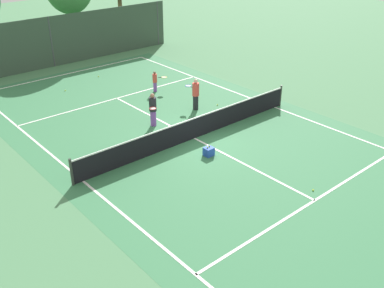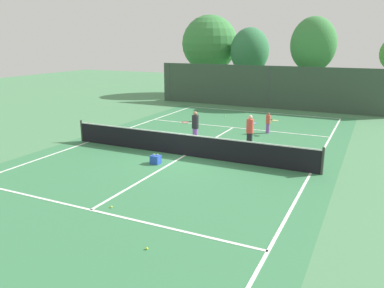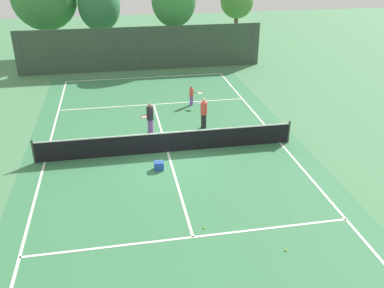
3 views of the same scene
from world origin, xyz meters
TOP-DOWN VIEW (x-y plane):
  - ground_plane at (0.00, 0.00)m, footprint 80.00×80.00m
  - court_surface at (0.00, 0.00)m, footprint 13.00×25.00m
  - tennis_net at (0.00, 0.00)m, footprint 11.90×0.10m
  - perimeter_fence at (0.00, 14.00)m, footprint 18.00×0.12m
  - tree_0 at (-2.94, 18.48)m, footprint 3.32×3.61m
  - tree_1 at (2.74, 16.23)m, footprint 3.42×3.08m
  - tree_2 at (-7.19, 19.54)m, footprint 5.19×5.19m
  - player_0 at (2.23, 2.47)m, footprint 0.35×0.91m
  - player_1 at (2.24, 5.88)m, footprint 0.80×0.62m
  - player_2 at (-0.57, 2.27)m, footprint 0.74×0.86m
  - ball_crate at (-0.58, -1.58)m, footprint 0.38×0.34m
  - tennis_ball_0 at (0.47, -5.99)m, footprint 0.07×0.07m
  - tennis_ball_1 at (3.42, 2.11)m, footprint 0.07×0.07m
  - tennis_ball_2 at (-1.01, 0.67)m, footprint 0.07×0.07m
  - tennis_ball_3 at (1.07, 10.23)m, footprint 0.07×0.07m
  - tennis_ball_4 at (2.78, -7.61)m, footprint 0.07×0.07m
  - tennis_ball_5 at (-1.61, 9.26)m, footprint 0.07×0.07m

SIDE VIEW (x-z plane):
  - ground_plane at x=0.00m, z-range 0.00..0.00m
  - court_surface at x=0.00m, z-range 0.00..0.01m
  - tennis_ball_0 at x=0.47m, z-range 0.00..0.07m
  - tennis_ball_1 at x=3.42m, z-range 0.00..0.07m
  - tennis_ball_2 at x=-1.01m, z-range 0.00..0.07m
  - tennis_ball_3 at x=1.07m, z-range 0.00..0.07m
  - tennis_ball_4 at x=2.78m, z-range 0.00..0.07m
  - tennis_ball_5 at x=-1.61m, z-range 0.00..0.07m
  - ball_crate at x=-0.58m, z-range -0.03..0.40m
  - tennis_net at x=0.00m, z-range -0.04..1.06m
  - player_1 at x=2.24m, z-range 0.03..1.19m
  - player_2 at x=-0.57m, z-range 0.03..1.63m
  - player_0 at x=2.23m, z-range 0.03..1.64m
  - perimeter_fence at x=0.00m, z-range 0.00..3.20m
  - tree_0 at x=-2.94m, z-range 1.05..7.18m
  - tree_1 at x=2.74m, z-range 1.30..8.08m
  - tree_2 at x=-7.19m, z-range 1.06..8.41m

